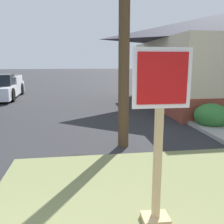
# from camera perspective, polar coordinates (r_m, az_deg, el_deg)

# --- Properties ---
(stop_sign) EXTENTS (0.71, 0.28, 2.27)m
(stop_sign) POSITION_cam_1_polar(r_m,az_deg,el_deg) (3.15, 10.76, -7.17)
(stop_sign) COLOR tan
(stop_sign) RESTS_ON grass_corner_patch
(manhole_cover) EXTENTS (0.70, 0.70, 0.02)m
(manhole_cover) POSITION_cam_1_polar(r_m,az_deg,el_deg) (5.73, -8.02, -10.90)
(manhole_cover) COLOR black
(manhole_cover) RESTS_ON ground
(pickup_truck_white) EXTENTS (2.40, 5.52, 1.48)m
(pickup_truck_white) POSITION_cam_1_polar(r_m,az_deg,el_deg) (16.44, -24.58, 5.03)
(pickup_truck_white) COLOR silver
(pickup_truck_white) RESTS_ON ground
(shrub_by_curb) EXTENTS (1.15, 1.15, 0.82)m
(shrub_by_curb) POSITION_cam_1_polar(r_m,az_deg,el_deg) (8.96, 22.06, -0.75)
(shrub_by_curb) COLOR #327432
(shrub_by_curb) RESTS_ON ground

